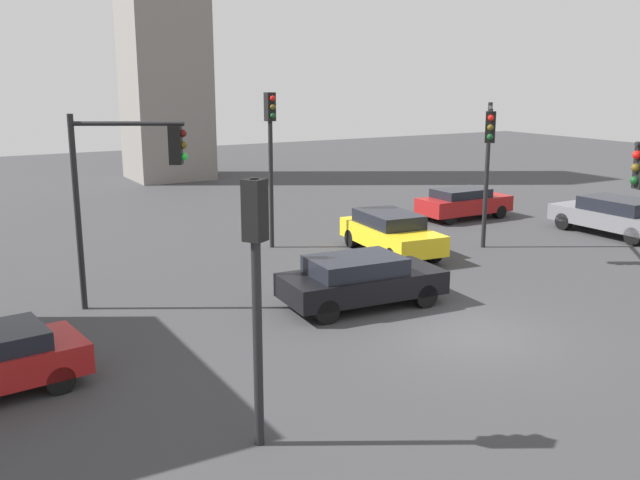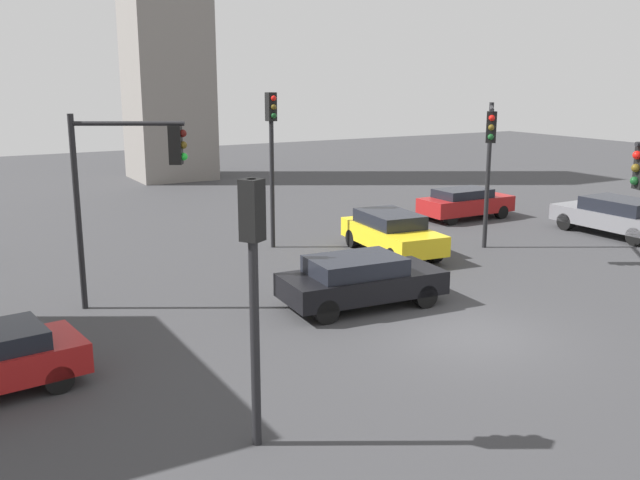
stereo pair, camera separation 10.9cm
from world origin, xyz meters
name	(u,v)px [view 1 (the left image)]	position (x,y,z in m)	size (l,w,h in m)	color
ground_plane	(467,334)	(0.00, 0.00, 0.00)	(96.61, 96.61, 0.00)	#38383A
traffic_light_0	(271,142)	(-0.15, 10.50, 3.88)	(0.33, 0.47, 5.60)	black
traffic_light_1	(257,262)	(-6.65, -2.30, 3.22)	(0.49, 0.44, 4.58)	black
traffic_light_2	(126,173)	(-6.54, 6.01, 3.70)	(2.67, 1.61, 5.23)	black
traffic_light_3	(489,148)	(5.80, 5.76, 3.76)	(1.93, 2.10, 5.26)	black
car_0	(614,215)	(12.51, 5.65, 0.79)	(2.10, 4.82, 1.49)	slate
car_1	(463,203)	(9.55, 11.14, 0.72)	(4.21, 1.72, 1.35)	maroon
car_3	(360,280)	(-1.09, 3.11, 0.75)	(4.55, 2.25, 1.41)	black
car_5	(391,232)	(3.05, 7.53, 0.78)	(2.28, 4.67, 1.48)	yellow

